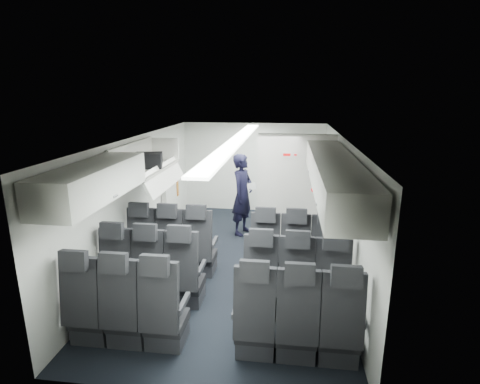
% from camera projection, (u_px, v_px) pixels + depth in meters
% --- Properties ---
extents(cabin_shell, '(3.41, 6.01, 2.16)m').
position_uv_depth(cabin_shell, '(237.00, 200.00, 6.23)').
color(cabin_shell, black).
rests_on(cabin_shell, ground).
extents(seat_row_front, '(3.33, 0.56, 1.24)m').
position_uv_depth(seat_row_front, '(232.00, 253.00, 5.90)').
color(seat_row_front, black).
rests_on(seat_row_front, cabin_shell).
extents(seat_row_mid, '(3.33, 0.56, 1.24)m').
position_uv_depth(seat_row_mid, '(223.00, 280.00, 5.04)').
color(seat_row_mid, black).
rests_on(seat_row_mid, cabin_shell).
extents(seat_row_rear, '(3.33, 0.56, 1.24)m').
position_uv_depth(seat_row_rear, '(209.00, 319.00, 4.18)').
color(seat_row_rear, black).
rests_on(seat_row_rear, cabin_shell).
extents(overhead_bin_left_rear, '(0.53, 1.80, 0.40)m').
position_uv_depth(overhead_bin_left_rear, '(93.00, 182.00, 4.29)').
color(overhead_bin_left_rear, silver).
rests_on(overhead_bin_left_rear, cabin_shell).
extents(overhead_bin_left_front_open, '(0.64, 1.70, 0.72)m').
position_uv_depth(overhead_bin_left_front_open, '(146.00, 164.00, 6.01)').
color(overhead_bin_left_front_open, '#9E9E93').
rests_on(overhead_bin_left_front_open, cabin_shell).
extents(overhead_bin_right_rear, '(0.53, 1.80, 0.40)m').
position_uv_depth(overhead_bin_right_rear, '(342.00, 190.00, 3.95)').
color(overhead_bin_right_rear, silver).
rests_on(overhead_bin_right_rear, cabin_shell).
extents(overhead_bin_right_front, '(0.53, 1.70, 0.40)m').
position_uv_depth(overhead_bin_right_front, '(327.00, 161.00, 5.62)').
color(overhead_bin_right_front, silver).
rests_on(overhead_bin_right_front, cabin_shell).
extents(bulkhead_partition, '(1.40, 0.15, 2.13)m').
position_uv_depth(bulkhead_partition, '(295.00, 192.00, 6.88)').
color(bulkhead_partition, silver).
rests_on(bulkhead_partition, cabin_shell).
extents(galley_unit, '(0.85, 0.52, 1.90)m').
position_uv_depth(galley_unit, '(293.00, 176.00, 8.76)').
color(galley_unit, '#939399').
rests_on(galley_unit, cabin_shell).
extents(boarding_door, '(0.12, 1.27, 1.86)m').
position_uv_depth(boarding_door, '(171.00, 184.00, 7.96)').
color(boarding_door, silver).
rests_on(boarding_door, cabin_shell).
extents(flight_attendant, '(0.59, 0.71, 1.67)m').
position_uv_depth(flight_attendant, '(243.00, 195.00, 7.62)').
color(flight_attendant, black).
rests_on(flight_attendant, ground).
extents(carry_on_bag, '(0.47, 0.38, 0.25)m').
position_uv_depth(carry_on_bag, '(149.00, 161.00, 5.99)').
color(carry_on_bag, black).
rests_on(carry_on_bag, overhead_bin_left_front_open).
extents(papers, '(0.19, 0.06, 0.13)m').
position_uv_depth(papers, '(252.00, 186.00, 7.50)').
color(papers, white).
rests_on(papers, flight_attendant).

